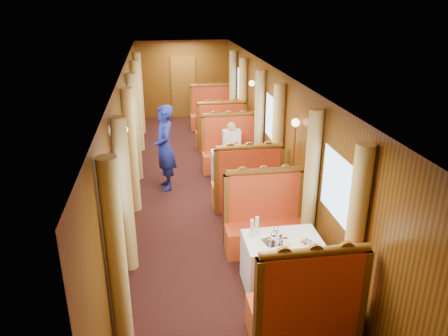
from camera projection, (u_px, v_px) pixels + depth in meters
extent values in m
cube|color=brown|center=(183.00, 87.00, 14.45)|extent=(0.80, 0.04, 2.00)
cube|color=white|center=(282.00, 263.00, 6.09)|extent=(1.05, 0.72, 0.75)
cube|color=#AD1C13|center=(302.00, 317.00, 5.27)|extent=(1.30, 0.55, 0.45)
cube|color=#AD1C13|center=(312.00, 286.00, 4.84)|extent=(1.30, 0.12, 0.80)
cylinder|color=brown|center=(315.00, 252.00, 4.68)|extent=(1.23, 0.10, 0.10)
cube|color=#AD1C13|center=(265.00, 237.00, 7.02)|extent=(1.30, 0.55, 0.45)
cube|color=#AD1C13|center=(264.00, 196.00, 6.99)|extent=(1.30, 0.12, 0.80)
cylinder|color=brown|center=(264.00, 171.00, 6.82)|extent=(1.23, 0.10, 0.10)
cube|color=white|center=(237.00, 170.00, 9.31)|extent=(1.05, 0.72, 0.75)
cube|color=#AD1C13|center=(246.00, 195.00, 8.49)|extent=(1.30, 0.55, 0.45)
cube|color=#AD1C13|center=(249.00, 169.00, 8.06)|extent=(1.30, 0.12, 0.80)
cylinder|color=brown|center=(249.00, 147.00, 7.90)|extent=(1.23, 0.10, 0.10)
cube|color=#AD1C13|center=(230.00, 161.00, 10.23)|extent=(1.30, 0.55, 0.45)
cube|color=#AD1C13|center=(229.00, 133.00, 10.20)|extent=(1.30, 0.12, 0.80)
cylinder|color=brown|center=(229.00, 114.00, 10.04)|extent=(1.23, 0.10, 0.10)
cube|color=white|center=(216.00, 125.00, 12.52)|extent=(1.05, 0.72, 0.75)
cube|color=#AD1C13|center=(220.00, 140.00, 11.70)|extent=(1.30, 0.55, 0.45)
cube|color=#AD1C13|center=(222.00, 120.00, 11.28)|extent=(1.30, 0.12, 0.80)
cylinder|color=brown|center=(222.00, 103.00, 11.11)|extent=(1.23, 0.10, 0.10)
cube|color=#AD1C13|center=(212.00, 121.00, 13.45)|extent=(1.30, 0.55, 0.45)
cube|color=#AD1C13|center=(211.00, 100.00, 13.42)|extent=(1.30, 0.12, 0.80)
cylinder|color=brown|center=(211.00, 85.00, 13.25)|extent=(1.23, 0.10, 0.10)
cube|color=silver|center=(276.00, 242.00, 5.88)|extent=(0.39, 0.33, 0.01)
cylinder|color=white|center=(306.00, 243.00, 5.85)|extent=(0.21, 0.21, 0.01)
cylinder|color=white|center=(252.00, 234.00, 6.00)|extent=(0.08, 0.08, 0.08)
cylinder|color=white|center=(252.00, 225.00, 5.95)|extent=(0.05, 0.05, 0.18)
cylinder|color=white|center=(257.00, 231.00, 6.07)|extent=(0.08, 0.08, 0.08)
cylinder|color=white|center=(257.00, 223.00, 6.02)|extent=(0.05, 0.05, 0.18)
cylinder|color=silver|center=(236.00, 150.00, 9.15)|extent=(0.06, 0.06, 0.14)
cylinder|color=silver|center=(216.00, 110.00, 12.37)|extent=(0.06, 0.06, 0.14)
cylinder|color=#D1B96B|center=(116.00, 257.00, 4.78)|extent=(0.22, 0.22, 2.35)
cylinder|color=#D1B96B|center=(125.00, 197.00, 6.22)|extent=(0.22, 0.22, 2.35)
cylinder|color=#D1B96B|center=(354.00, 238.00, 5.17)|extent=(0.22, 0.22, 2.35)
cylinder|color=#D1B96B|center=(311.00, 185.00, 6.60)|extent=(0.22, 0.22, 2.35)
cylinder|color=#D1B96B|center=(131.00, 152.00, 8.00)|extent=(0.22, 0.22, 2.35)
cylinder|color=#D1B96B|center=(135.00, 128.00, 9.43)|extent=(0.22, 0.22, 2.35)
cylinder|color=#D1B96B|center=(277.00, 145.00, 8.38)|extent=(0.22, 0.22, 2.35)
cylinder|color=#D1B96B|center=(259.00, 123.00, 9.81)|extent=(0.22, 0.22, 2.35)
cylinder|color=#D1B96B|center=(138.00, 107.00, 11.21)|extent=(0.22, 0.22, 2.35)
cylinder|color=#D1B96B|center=(139.00, 94.00, 12.65)|extent=(0.22, 0.22, 2.35)
cylinder|color=#D1B96B|center=(243.00, 103.00, 11.60)|extent=(0.22, 0.22, 2.35)
cylinder|color=#D1B96B|center=(233.00, 91.00, 13.03)|extent=(0.22, 0.22, 2.35)
cylinder|color=#BF8C3F|center=(128.00, 186.00, 7.20)|extent=(0.04, 0.04, 1.85)
sphere|color=#FFD18C|center=(123.00, 130.00, 6.84)|extent=(0.14, 0.14, 0.14)
cylinder|color=#BF8C3F|center=(292.00, 176.00, 7.58)|extent=(0.04, 0.04, 1.85)
sphere|color=#FFD18C|center=(296.00, 123.00, 7.23)|extent=(0.14, 0.14, 0.14)
cylinder|color=#BF8C3F|center=(136.00, 127.00, 10.41)|extent=(0.04, 0.04, 1.85)
sphere|color=#FFD18C|center=(133.00, 87.00, 10.06)|extent=(0.14, 0.14, 0.14)
cylinder|color=#BF8C3F|center=(251.00, 122.00, 10.80)|extent=(0.04, 0.04, 1.85)
sphere|color=#FFD18C|center=(252.00, 83.00, 10.45)|extent=(0.14, 0.14, 0.14)
imported|color=navy|center=(165.00, 148.00, 9.03)|extent=(0.51, 0.70, 1.80)
cube|color=beige|center=(231.00, 142.00, 9.89)|extent=(0.40, 0.24, 0.55)
sphere|color=tan|center=(232.00, 127.00, 9.75)|extent=(0.20, 0.20, 0.20)
cube|color=beige|center=(233.00, 154.00, 9.82)|extent=(0.36, 0.30, 0.14)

